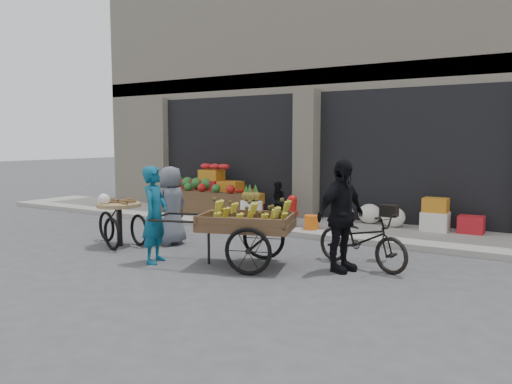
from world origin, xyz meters
The scene contains 15 objects.
ground centered at (0.00, 0.00, 0.00)m, with size 80.00×80.00×0.00m, color #424244.
sidewalk centered at (0.00, 4.10, 0.06)m, with size 18.00×2.20×0.12m, color gray.
building centered at (0.00, 8.03, 3.37)m, with size 14.00×6.45×7.00m.
fruit_display centered at (-2.48, 4.38, 0.67)m, with size 3.10×1.12×1.24m.
pineapple_bin centered at (-0.75, 3.60, 0.37)m, with size 0.52×0.52×0.50m, color silver.
fire_hydrant centered at (0.35, 3.55, 0.50)m, with size 0.22×0.22×0.71m.
orange_bucket centered at (0.85, 3.50, 0.27)m, with size 0.32×0.32×0.30m, color orange.
right_bay_goods centered at (2.61, 4.70, 0.41)m, with size 3.35×0.60×0.70m.
seated_person centered at (-0.35, 4.20, 0.58)m, with size 0.45×0.35×0.93m, color black.
banana_cart centered at (1.07, 0.44, 0.76)m, with size 2.67×1.68×1.04m.
vendor_woman centered at (-0.33, -0.11, 0.81)m, with size 0.59×0.39×1.62m, color #0E4F6D.
tricycle_cart centered at (-1.84, 0.51, 0.57)m, with size 1.46×1.04×0.95m.
vendor_grey centered at (-1.06, 1.13, 0.77)m, with size 0.75×0.49×1.54m, color slate.
bicycle centered at (2.72, 1.38, 0.45)m, with size 0.60×1.72×0.90m, color black.
cyclist centered at (2.52, 0.98, 0.88)m, with size 1.03×0.43×1.76m, color black.
Camera 1 is at (5.39, -6.23, 2.05)m, focal length 35.00 mm.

